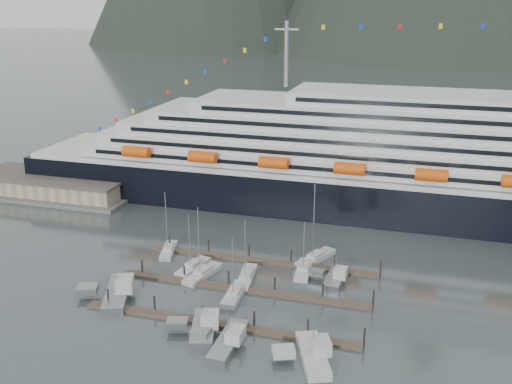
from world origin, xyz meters
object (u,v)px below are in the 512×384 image
at_px(cruise_ship, 445,169).
at_px(sailboat_e, 169,251).
at_px(sailboat_b, 203,274).
at_px(sailboat_g, 316,258).
at_px(sailboat_d, 246,278).
at_px(sailboat_a, 193,267).
at_px(trawler_d, 312,354).
at_px(warehouse, 54,186).
at_px(trawler_e, 335,278).
at_px(sailboat_f, 304,270).
at_px(trawler_c, 227,340).
at_px(sailboat_c, 235,295).
at_px(trawler_a, 117,292).
at_px(trawler_b, 203,327).

height_order(cruise_ship, sailboat_e, cruise_ship).
xyz_separation_m(sailboat_b, sailboat_g, (19.68, 13.54, 0.02)).
bearing_deg(cruise_ship, sailboat_d, -126.74).
bearing_deg(sailboat_a, trawler_d, -118.52).
xyz_separation_m(warehouse, trawler_e, (82.90, -30.47, -1.43)).
bearing_deg(trawler_d, sailboat_f, -7.43).
height_order(sailboat_g, trawler_c, sailboat_g).
height_order(sailboat_a, trawler_c, sailboat_a).
xyz_separation_m(warehouse, sailboat_c, (66.50, -41.77, -1.83)).
xyz_separation_m(sailboat_b, sailboat_e, (-11.17, 8.47, -0.01)).
height_order(warehouse, trawler_d, trawler_d).
height_order(cruise_ship, sailboat_f, cruise_ship).
bearing_deg(sailboat_d, trawler_c, -177.31).
bearing_deg(trawler_c, trawler_e, -25.23).
distance_m(sailboat_a, trawler_c, 28.31).
xyz_separation_m(cruise_ship, sailboat_a, (-47.13, -46.29, -11.62)).
xyz_separation_m(cruise_ship, sailboat_b, (-44.17, -48.49, -11.60)).
bearing_deg(trawler_a, trawler_e, -86.09).
relative_size(sailboat_g, trawler_a, 1.20).
distance_m(sailboat_f, trawler_e, 6.89).
xyz_separation_m(sailboat_e, sailboat_g, (30.85, 5.07, 0.03)).
bearing_deg(cruise_ship, sailboat_f, -121.88).
height_order(sailboat_g, trawler_a, sailboat_g).
relative_size(sailboat_f, trawler_d, 0.95).
bearing_deg(trawler_a, sailboat_g, -71.99).
xyz_separation_m(sailboat_b, trawler_d, (26.10, -21.50, 0.46)).
relative_size(warehouse, trawler_c, 3.77).
height_order(sailboat_d, trawler_c, sailboat_d).
bearing_deg(trawler_e, sailboat_b, 103.56).
bearing_deg(trawler_b, sailboat_e, 17.42).
xyz_separation_m(trawler_c, trawler_d, (13.50, -0.05, 0.07)).
distance_m(sailboat_b, sailboat_c, 10.65).
xyz_separation_m(sailboat_e, trawler_c, (23.77, -29.92, 0.40)).
relative_size(sailboat_d, trawler_e, 1.37).
bearing_deg(sailboat_a, trawler_e, -73.46).
xyz_separation_m(sailboat_f, trawler_c, (-5.94, -28.72, 0.41)).
relative_size(cruise_ship, sailboat_g, 12.11).
relative_size(cruise_ship, trawler_c, 17.23).
distance_m(trawler_a, trawler_e, 40.86).
bearing_deg(cruise_ship, sailboat_e, -144.13).
height_order(sailboat_c, sailboat_g, sailboat_g).
distance_m(warehouse, trawler_c, 90.63).
bearing_deg(sailboat_f, warehouse, 64.61).
distance_m(sailboat_f, trawler_a, 36.22).
bearing_deg(trawler_c, sailboat_d, 9.98).
bearing_deg(sailboat_d, sailboat_a, 76.14).
xyz_separation_m(sailboat_b, trawler_a, (-11.91, -12.34, 0.52)).
bearing_deg(sailboat_a, sailboat_d, -85.80).
relative_size(warehouse, trawler_d, 3.77).
bearing_deg(sailboat_f, trawler_b, 152.23).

